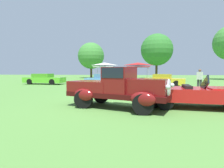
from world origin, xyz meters
TOP-DOWN VIEW (x-y plane):
  - ground_plane at (0.00, 0.00)m, footprint 120.00×120.00m
  - feature_pickup_truck at (0.39, -0.53)m, footprint 4.50×2.94m
  - neighbor_convertible at (3.83, -0.14)m, footprint 4.64×2.27m
  - show_car_lime at (-9.17, 12.07)m, footprint 4.72×2.04m
  - show_car_skyblue at (-1.89, 10.70)m, footprint 4.04×1.81m
  - show_car_yellow at (4.11, 10.59)m, footprint 4.27×2.68m
  - spectator_near_truck at (6.30, 7.05)m, footprint 0.46×0.43m
  - canopy_tent_left_field at (-2.94, 17.55)m, footprint 2.76×2.76m
  - canopy_tent_center_field at (1.78, 17.95)m, footprint 3.10×3.10m
  - treeline_far_left at (-7.72, 30.38)m, footprint 5.55×5.55m
  - treeline_mid_left at (5.74, 28.77)m, footprint 6.20×6.20m

SIDE VIEW (x-z plane):
  - ground_plane at x=0.00m, z-range 0.00..0.00m
  - neighbor_convertible at x=3.83m, z-range -0.12..1.28m
  - show_car_yellow at x=4.11m, z-range -0.01..1.21m
  - show_car_skyblue at x=-1.89m, z-range -0.01..1.21m
  - show_car_lime at x=-9.17m, z-range -0.01..1.21m
  - feature_pickup_truck at x=0.39m, z-range 0.02..1.72m
  - spectator_near_truck at x=6.30m, z-range 0.07..1.76m
  - canopy_tent_left_field at x=-2.94m, z-range 1.07..3.78m
  - canopy_tent_center_field at x=1.78m, z-range 1.07..3.78m
  - treeline_far_left at x=-7.72m, z-range 0.97..8.48m
  - treeline_mid_left at x=5.74m, z-range 1.26..10.00m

